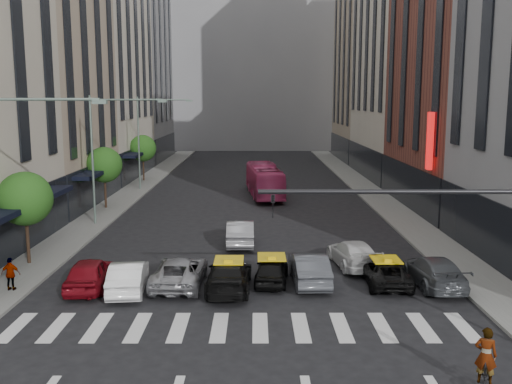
{
  "coord_description": "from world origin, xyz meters",
  "views": [
    {
      "loc": [
        0.41,
        -19.74,
        8.82
      ],
      "look_at": [
        0.45,
        10.09,
        4.0
      ],
      "focal_mm": 40.0,
      "sensor_mm": 36.0,
      "label": 1
    }
  ],
  "objects_px": {
    "bus": "(264,180)",
    "pedestrian_far": "(11,274)",
    "motorcycle": "(484,378)",
    "streetlamp_far": "(148,130)",
    "streetlamp_mid": "(105,142)",
    "taxi_left": "(229,275)",
    "taxi_center": "(272,270)",
    "streetlamp_near": "(6,170)",
    "car_red": "(90,273)",
    "car_white_front": "(128,277)"
  },
  "relations": [
    {
      "from": "streetlamp_mid",
      "to": "streetlamp_far",
      "type": "height_order",
      "value": "same"
    },
    {
      "from": "streetlamp_near",
      "to": "pedestrian_far",
      "type": "bearing_deg",
      "value": 117.79
    },
    {
      "from": "taxi_left",
      "to": "car_red",
      "type": "bearing_deg",
      "value": -0.77
    },
    {
      "from": "taxi_center",
      "to": "car_red",
      "type": "bearing_deg",
      "value": 10.98
    },
    {
      "from": "bus",
      "to": "pedestrian_far",
      "type": "relative_size",
      "value": 6.9
    },
    {
      "from": "streetlamp_near",
      "to": "bus",
      "type": "distance_m",
      "value": 30.92
    },
    {
      "from": "streetlamp_near",
      "to": "streetlamp_mid",
      "type": "xyz_separation_m",
      "value": [
        0.0,
        16.0,
        0.0
      ]
    },
    {
      "from": "taxi_center",
      "to": "pedestrian_far",
      "type": "height_order",
      "value": "pedestrian_far"
    },
    {
      "from": "car_red",
      "to": "taxi_center",
      "type": "height_order",
      "value": "car_red"
    },
    {
      "from": "taxi_center",
      "to": "bus",
      "type": "height_order",
      "value": "bus"
    },
    {
      "from": "car_white_front",
      "to": "pedestrian_far",
      "type": "bearing_deg",
      "value": -3.44
    },
    {
      "from": "streetlamp_mid",
      "to": "bus",
      "type": "distance_m",
      "value": 17.38
    },
    {
      "from": "taxi_center",
      "to": "streetlamp_mid",
      "type": "bearing_deg",
      "value": -43.61
    },
    {
      "from": "streetlamp_near",
      "to": "streetlamp_mid",
      "type": "distance_m",
      "value": 16.0
    },
    {
      "from": "motorcycle",
      "to": "pedestrian_far",
      "type": "relative_size",
      "value": 1.02
    },
    {
      "from": "car_white_front",
      "to": "streetlamp_far",
      "type": "bearing_deg",
      "value": -87.19
    },
    {
      "from": "bus",
      "to": "pedestrian_far",
      "type": "xyz_separation_m",
      "value": [
        -12.1,
        -26.92,
        -0.56
      ]
    },
    {
      "from": "car_white_front",
      "to": "pedestrian_far",
      "type": "xyz_separation_m",
      "value": [
        -5.35,
        -0.21,
        0.19
      ]
    },
    {
      "from": "taxi_center",
      "to": "pedestrian_far",
      "type": "xyz_separation_m",
      "value": [
        -12.05,
        -1.46,
        0.27
      ]
    },
    {
      "from": "taxi_left",
      "to": "taxi_center",
      "type": "height_order",
      "value": "taxi_left"
    },
    {
      "from": "streetlamp_mid",
      "to": "car_red",
      "type": "relative_size",
      "value": 2.04
    },
    {
      "from": "taxi_left",
      "to": "taxi_center",
      "type": "xyz_separation_m",
      "value": [
        2.02,
        1.05,
        -0.07
      ]
    },
    {
      "from": "motorcycle",
      "to": "bus",
      "type": "bearing_deg",
      "value": -57.16
    },
    {
      "from": "pedestrian_far",
      "to": "car_red",
      "type": "bearing_deg",
      "value": -166.84
    },
    {
      "from": "taxi_left",
      "to": "motorcycle",
      "type": "height_order",
      "value": "taxi_left"
    },
    {
      "from": "streetlamp_mid",
      "to": "car_red",
      "type": "distance_m",
      "value": 15.0
    },
    {
      "from": "streetlamp_near",
      "to": "car_red",
      "type": "bearing_deg",
      "value": 39.34
    },
    {
      "from": "bus",
      "to": "motorcycle",
      "type": "distance_m",
      "value": 36.43
    },
    {
      "from": "streetlamp_far",
      "to": "car_red",
      "type": "distance_m",
      "value": 30.39
    },
    {
      "from": "streetlamp_near",
      "to": "pedestrian_far",
      "type": "relative_size",
      "value": 5.86
    },
    {
      "from": "streetlamp_mid",
      "to": "taxi_left",
      "type": "distance_m",
      "value": 17.61
    },
    {
      "from": "streetlamp_far",
      "to": "taxi_left",
      "type": "distance_m",
      "value": 31.88
    },
    {
      "from": "car_white_front",
      "to": "motorcycle",
      "type": "bearing_deg",
      "value": 138.88
    },
    {
      "from": "bus",
      "to": "motorcycle",
      "type": "xyz_separation_m",
      "value": [
        6.18,
        -35.88,
        -1.07
      ]
    },
    {
      "from": "car_red",
      "to": "streetlamp_near",
      "type": "bearing_deg",
      "value": 36.16
    },
    {
      "from": "motorcycle",
      "to": "taxi_center",
      "type": "bearing_deg",
      "value": -36.06
    },
    {
      "from": "streetlamp_near",
      "to": "taxi_center",
      "type": "distance_m",
      "value": 12.77
    },
    {
      "from": "streetlamp_near",
      "to": "streetlamp_far",
      "type": "relative_size",
      "value": 1.0
    },
    {
      "from": "car_red",
      "to": "bus",
      "type": "height_order",
      "value": "bus"
    },
    {
      "from": "streetlamp_mid",
      "to": "streetlamp_far",
      "type": "bearing_deg",
      "value": 90.0
    },
    {
      "from": "taxi_center",
      "to": "motorcycle",
      "type": "relative_size",
      "value": 2.43
    },
    {
      "from": "streetlamp_mid",
      "to": "bus",
      "type": "height_order",
      "value": "streetlamp_mid"
    },
    {
      "from": "taxi_left",
      "to": "taxi_center",
      "type": "distance_m",
      "value": 2.28
    },
    {
      "from": "streetlamp_far",
      "to": "taxi_left",
      "type": "height_order",
      "value": "streetlamp_far"
    },
    {
      "from": "car_red",
      "to": "streetlamp_far",
      "type": "bearing_deg",
      "value": -88.12
    },
    {
      "from": "car_red",
      "to": "taxi_left",
      "type": "xyz_separation_m",
      "value": [
        6.58,
        -0.24,
        -0.03
      ]
    },
    {
      "from": "bus",
      "to": "motorcycle",
      "type": "relative_size",
      "value": 6.79
    },
    {
      "from": "streetlamp_mid",
      "to": "streetlamp_far",
      "type": "xyz_separation_m",
      "value": [
        0.0,
        16.0,
        0.0
      ]
    },
    {
      "from": "taxi_center",
      "to": "motorcycle",
      "type": "distance_m",
      "value": 12.14
    },
    {
      "from": "motorcycle",
      "to": "streetlamp_far",
      "type": "bearing_deg",
      "value": -43.03
    }
  ]
}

